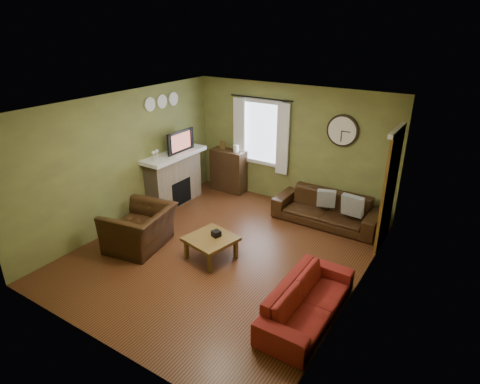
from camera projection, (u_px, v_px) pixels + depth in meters
The scene contains 31 objects.
floor at pixel (223, 253), 7.10m from camera, with size 4.60×5.20×0.00m, color #512A16.
ceiling at pixel (220, 106), 6.07m from camera, with size 4.60×5.20×0.00m, color white.
wall_left at pixel (124, 161), 7.72m from camera, with size 0.00×5.20×2.60m, color olive.
wall_right at pixel (360, 219), 5.45m from camera, with size 0.00×5.20×2.60m, color olive.
wall_back at pixel (291, 146), 8.60m from camera, with size 4.60×0.00×2.60m, color olive.
wall_front at pixel (92, 258), 4.57m from camera, with size 4.60×0.00×2.60m, color olive.
fireplace at pixel (174, 180), 8.81m from camera, with size 0.40×1.40×1.10m, color tan.
firebox at pixel (181, 192), 8.82m from camera, with size 0.04×0.60×0.55m, color black.
mantel at pixel (173, 155), 8.56m from camera, with size 0.58×1.60×0.08m, color white.
tv at pixel (178, 144), 8.58m from camera, with size 0.60×0.08×0.35m, color black.
tv_screen at pixel (181, 142), 8.52m from camera, with size 0.02×0.62×0.36m, color #994C3F.
medallion_left at pixel (150, 104), 7.95m from camera, with size 0.28×0.28×0.03m, color white.
medallion_mid at pixel (162, 101), 8.22m from camera, with size 0.28×0.28×0.03m, color white.
medallion_right at pixel (173, 99), 8.49m from camera, with size 0.28×0.28×0.03m, color white.
window_pane at pixel (262, 133), 8.85m from camera, with size 1.00×0.02×1.30m, color silver, non-canonical shape.
curtain_rod at pixel (261, 98), 8.46m from camera, with size 0.03×0.03×1.50m, color black.
curtain_left at pixel (239, 132), 9.06m from camera, with size 0.28×0.04×1.55m, color white.
curtain_right at pixel (283, 140), 8.52m from camera, with size 0.28×0.04×1.55m, color white.
wall_clock at pixel (342, 131), 7.82m from camera, with size 0.64×0.06×0.64m, color white, non-canonical shape.
door at pixel (389, 191), 7.00m from camera, with size 0.05×0.90×2.10m, color brown.
bookshelf at pixel (229, 171), 9.50m from camera, with size 0.84×0.36×1.00m, color #342213, non-canonical shape.
book at pixel (233, 149), 9.53m from camera, with size 0.15×0.21×0.02m, color brown.
sofa_brown at pixel (327, 209), 8.03m from camera, with size 2.11×0.82×0.61m, color black.
pillow_left at pixel (326, 198), 7.91m from camera, with size 0.36×0.11×0.36m, color gray.
pillow_right at pixel (352, 206), 7.61m from camera, with size 0.41×0.12×0.41m, color gray.
sofa_red at pixel (308, 300), 5.48m from camera, with size 1.84×0.72×0.54m, color maroon.
armchair at pixel (140, 228), 7.17m from camera, with size 1.13×0.99×0.74m, color black.
coffee_table at pixel (211, 248), 6.88m from camera, with size 0.75×0.75×0.40m, color brown, non-canonical shape.
tissue_box at pixel (216, 236), 6.84m from camera, with size 0.13×0.13×0.10m, color black.
wine_glass_a at pixel (154, 156), 8.03m from camera, with size 0.07×0.07×0.20m, color white, non-canonical shape.
wine_glass_b at pixel (157, 155), 8.10m from camera, with size 0.07×0.07×0.21m, color white, non-canonical shape.
Camera 1 is at (3.52, -4.98, 3.81)m, focal length 30.00 mm.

